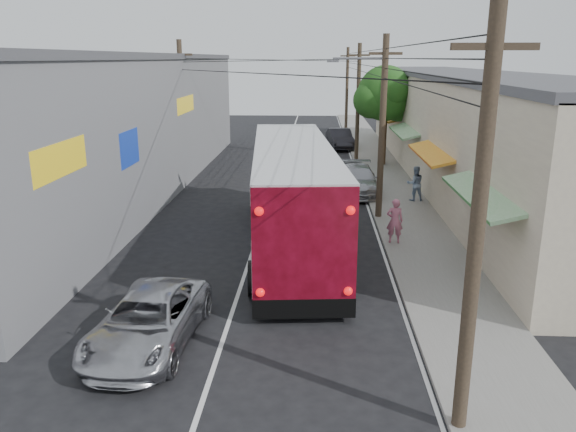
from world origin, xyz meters
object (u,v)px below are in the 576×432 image
at_px(parked_car_mid, 355,173).
at_px(parked_car_far, 340,139).
at_px(parked_suv, 358,180).
at_px(jeepney, 148,321).
at_px(pedestrian_near, 395,221).
at_px(pedestrian_far, 415,183).
at_px(coach_bus, 293,194).

relative_size(parked_car_mid, parked_car_far, 0.81).
distance_m(parked_suv, parked_car_mid, 2.27).
relative_size(jeepney, pedestrian_near, 2.77).
bearing_deg(jeepney, parked_suv, 72.98).
xyz_separation_m(jeepney, parked_car_mid, (6.41, 19.17, -0.02)).
relative_size(parked_car_mid, pedestrian_far, 2.21).
distance_m(coach_bus, pedestrian_far, 9.09).
bearing_deg(coach_bus, jeepney, -117.05).
relative_size(coach_bus, pedestrian_far, 7.93).
relative_size(parked_suv, parked_car_far, 1.07).
xyz_separation_m(jeepney, pedestrian_far, (9.11, 15.00, 0.32)).
bearing_deg(coach_bus, parked_suv, 65.35).
bearing_deg(parked_car_far, coach_bus, -103.94).
relative_size(pedestrian_near, pedestrian_far, 1.00).
bearing_deg(jeepney, parked_car_far, 83.17).
xyz_separation_m(parked_car_mid, pedestrian_near, (0.80, -10.95, 0.34)).
height_order(jeepney, pedestrian_near, pedestrian_near).
bearing_deg(parked_suv, pedestrian_near, -84.41).
height_order(parked_car_mid, parked_car_far, parked_car_far).
xyz_separation_m(jeepney, parked_car_far, (6.06, 32.46, 0.11)).
xyz_separation_m(coach_bus, jeepney, (-3.28, -8.11, -1.36)).
distance_m(parked_car_mid, parked_car_far, 13.29).
bearing_deg(pedestrian_far, jeepney, 52.36).
bearing_deg(parked_car_mid, jeepney, -116.03).
relative_size(parked_suv, pedestrian_near, 2.89).
bearing_deg(parked_suv, pedestrian_far, -34.85).
bearing_deg(pedestrian_near, parked_car_far, -82.39).
xyz_separation_m(coach_bus, pedestrian_near, (3.93, 0.12, -1.04)).
distance_m(jeepney, parked_car_far, 33.02).
distance_m(jeepney, parked_car_mid, 20.22).
distance_m(parked_car_far, pedestrian_far, 17.73).
height_order(parked_car_far, pedestrian_far, pedestrian_far).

